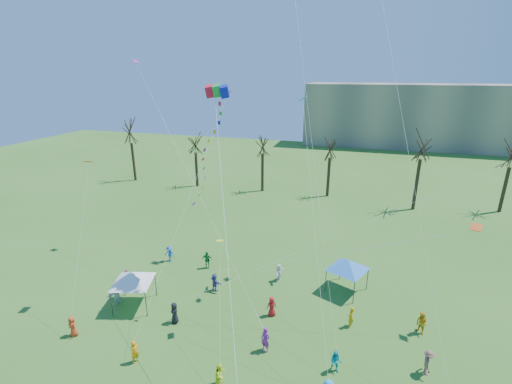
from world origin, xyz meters
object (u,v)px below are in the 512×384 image
(big_box_kite, at_px, (211,158))
(canopy_tent_blue, at_px, (348,265))
(distant_building, at_px, (431,116))
(canopy_tent_white, at_px, (132,277))

(big_box_kite, relative_size, canopy_tent_blue, 5.60)
(distant_building, height_order, canopy_tent_blue, distant_building)
(canopy_tent_white, height_order, canopy_tent_blue, canopy_tent_white)
(distant_building, bearing_deg, canopy_tent_blue, -103.06)
(distant_building, relative_size, canopy_tent_blue, 16.63)
(distant_building, relative_size, canopy_tent_white, 15.26)
(big_box_kite, bearing_deg, canopy_tent_white, -162.72)
(canopy_tent_blue, bearing_deg, distant_building, 76.94)
(distant_building, xyz_separation_m, canopy_tent_blue, (-16.01, -69.02, -4.99))
(canopy_tent_white, bearing_deg, big_box_kite, 17.28)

